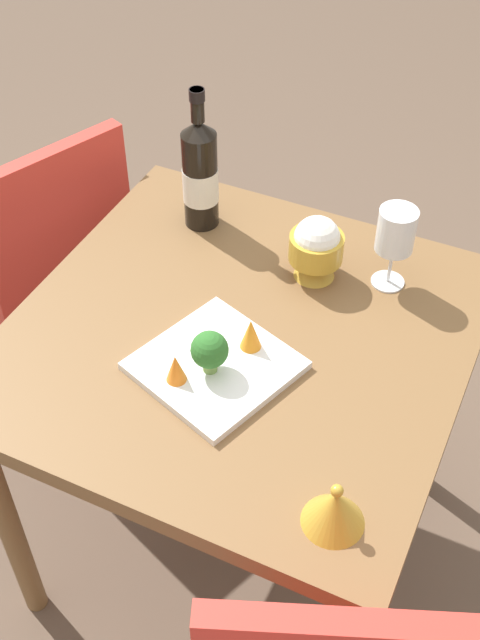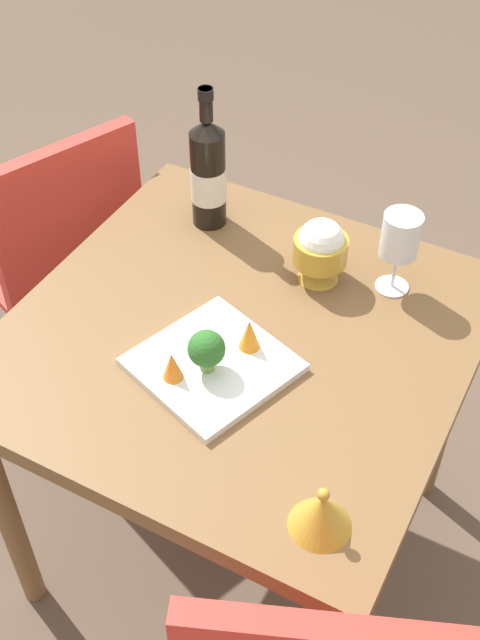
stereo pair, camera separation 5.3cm
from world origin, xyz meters
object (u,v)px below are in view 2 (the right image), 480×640
at_px(chair_near_window, 61,243).
at_px(rice_bowl_lid, 321,511).
at_px(broccoli_floret, 206,349).
at_px(wine_glass, 400,237).
at_px(carrot_garnish_left, 249,334).
at_px(wine_bottle, 208,173).
at_px(carrot_garnish_right, 172,366).
at_px(serving_plate, 213,365).
at_px(rice_bowl, 320,250).

bearing_deg(chair_near_window, rice_bowl_lid, -98.34).
distance_m(rice_bowl_lid, broccoli_floret, 0.36).
distance_m(chair_near_window, wine_glass, 0.94).
bearing_deg(carrot_garnish_left, wine_bottle, -140.16).
bearing_deg(broccoli_floret, rice_bowl_lid, 58.42).
bearing_deg(broccoli_floret, wine_bottle, -151.06).
xyz_separation_m(wine_bottle, carrot_garnish_right, (0.45, 0.18, -0.08)).
relative_size(serving_plate, broccoli_floret, 3.71).
relative_size(wine_bottle, broccoli_floret, 3.74).
xyz_separation_m(rice_bowl, broccoli_floret, (0.34, -0.07, -0.01)).
bearing_deg(carrot_garnish_left, carrot_garnish_right, -33.18).
bearing_deg(broccoli_floret, carrot_garnish_right, -42.92).
distance_m(wine_glass, carrot_garnish_right, 0.50).
bearing_deg(carrot_garnish_right, broccoli_floret, 137.08).
distance_m(chair_near_window, broccoli_floret, 0.81).
bearing_deg(rice_bowl_lid, carrot_garnish_left, -135.86).
xyz_separation_m(rice_bowl_lid, carrot_garnish_left, (-0.27, -0.26, 0.01)).
distance_m(chair_near_window, rice_bowl, 0.79).
height_order(chair_near_window, wine_glass, wine_glass).
bearing_deg(rice_bowl, rice_bowl_lid, 24.30).
height_order(chair_near_window, carrot_garnish_right, chair_near_window).
bearing_deg(carrot_garnish_left, broccoli_floret, -26.70).
height_order(chair_near_window, broccoli_floret, chair_near_window).
bearing_deg(rice_bowl, broccoli_floret, -11.59).
distance_m(wine_bottle, rice_bowl, 0.30).
height_order(wine_bottle, rice_bowl, wine_bottle).
height_order(rice_bowl, broccoli_floret, rice_bowl).
relative_size(wine_bottle, serving_plate, 1.01).
bearing_deg(chair_near_window, serving_plate, -96.54).
relative_size(chair_near_window, carrot_garnish_right, 14.52).
distance_m(broccoli_floret, carrot_garnish_right, 0.07).
relative_size(wine_glass, rice_bowl_lid, 1.79).
bearing_deg(wine_bottle, rice_bowl, 78.00).
bearing_deg(wine_bottle, broccoli_floret, 28.94).
xyz_separation_m(serving_plate, carrot_garnish_left, (-0.07, 0.04, 0.04)).
distance_m(wine_glass, carrot_garnish_left, 0.35).
bearing_deg(serving_plate, rice_bowl, 168.13).
bearing_deg(wine_bottle, carrot_garnish_left, 39.84).
relative_size(chair_near_window, broccoli_floret, 9.91).
bearing_deg(wine_glass, chair_near_window, -90.15).
distance_m(chair_near_window, serving_plate, 0.79).
height_order(rice_bowl_lid, broccoli_floret, broccoli_floret).
bearing_deg(rice_bowl, wine_glass, 106.60).
height_order(rice_bowl_lid, carrot_garnish_right, rice_bowl_lid).
height_order(wine_bottle, wine_glass, wine_bottle).
bearing_deg(carrot_garnish_left, serving_plate, -31.61).
distance_m(rice_bowl, broccoli_floret, 0.34).
bearing_deg(chair_near_window, wine_glass, -67.89).
xyz_separation_m(wine_glass, rice_bowl_lid, (0.57, 0.09, -0.09)).
bearing_deg(serving_plate, carrot_garnish_right, -34.70).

